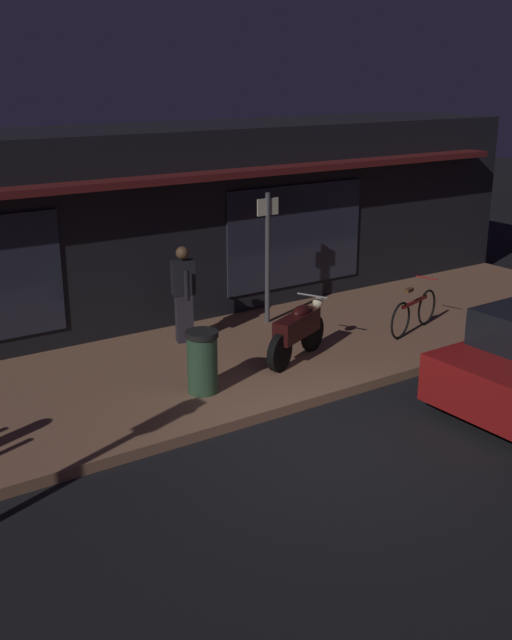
% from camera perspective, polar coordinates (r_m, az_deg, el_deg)
% --- Properties ---
extents(ground_plane, '(60.00, 60.00, 0.00)m').
position_cam_1_polar(ground_plane, '(10.03, 5.40, -9.22)').
color(ground_plane, black).
extents(sidewalk_slab, '(18.00, 4.00, 0.15)m').
position_cam_1_polar(sidewalk_slab, '(12.25, -3.52, -3.58)').
color(sidewalk_slab, '#8C6047').
rests_on(sidewalk_slab, ground_plane).
extents(storefront_building, '(18.00, 3.30, 3.60)m').
position_cam_1_polar(storefront_building, '(14.67, -10.48, 6.85)').
color(storefront_building, black).
rests_on(storefront_building, ground_plane).
extents(motorcycle, '(1.60, 0.88, 0.97)m').
position_cam_1_polar(motorcycle, '(12.22, 3.15, -0.76)').
color(motorcycle, black).
rests_on(motorcycle, sidewalk_slab).
extents(bicycle_parked, '(1.60, 0.60, 0.91)m').
position_cam_1_polar(bicycle_parked, '(13.86, 11.71, 0.57)').
color(bicycle_parked, black).
rests_on(bicycle_parked, sidewalk_slab).
extents(person_bystander, '(0.43, 0.61, 1.67)m').
position_cam_1_polar(person_bystander, '(12.97, -5.44, 2.07)').
color(person_bystander, '#28232D').
rests_on(person_bystander, sidewalk_slab).
extents(sign_post, '(0.44, 0.09, 2.40)m').
position_cam_1_polar(sign_post, '(13.82, 0.87, 5.22)').
color(sign_post, '#47474C').
rests_on(sign_post, sidewalk_slab).
extents(trash_bin, '(0.48, 0.48, 0.93)m').
position_cam_1_polar(trash_bin, '(11.00, -4.03, -3.11)').
color(trash_bin, '#2D4C33').
rests_on(trash_bin, sidewalk_slab).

